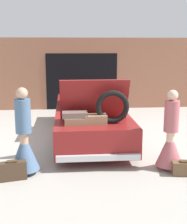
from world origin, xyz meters
TOP-DOWN VIEW (x-y plane):
  - ground_plane at (0.00, 0.00)m, footprint 40.00×40.00m
  - garage_wall_back at (0.00, 3.94)m, footprint 12.00×0.14m
  - car at (0.00, -0.01)m, footprint 1.85×5.01m
  - person_left at (-1.47, -2.48)m, footprint 0.58×0.58m
  - person_right at (1.47, -2.51)m, footprint 0.56×0.56m
  - suitcase_beside_left_person at (-1.67, -2.79)m, footprint 0.55×0.28m
  - suitcase_beside_right_person at (1.65, -2.86)m, footprint 0.47×0.27m

SIDE VIEW (x-z plane):
  - ground_plane at x=0.00m, z-range 0.00..0.00m
  - suitcase_beside_right_person at x=1.65m, z-range -0.01..0.29m
  - suitcase_beside_left_person at x=-1.67m, z-range -0.01..0.38m
  - person_right at x=1.47m, z-range -0.23..1.42m
  - car at x=0.00m, z-range -0.28..1.50m
  - person_left at x=-1.47m, z-range -0.24..1.48m
  - garage_wall_back at x=0.00m, z-range -0.01..2.79m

